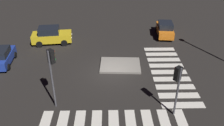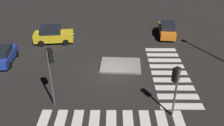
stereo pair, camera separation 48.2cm
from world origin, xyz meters
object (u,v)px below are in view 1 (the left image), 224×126
(car_yellow, at_px, (51,35))
(traffic_light_east, at_px, (177,79))
(traffic_light_south, at_px, (52,65))
(traffic_island, at_px, (120,65))
(car_orange, at_px, (165,29))
(car_blue, at_px, (2,57))

(car_yellow, bearing_deg, traffic_light_east, -54.22)
(traffic_light_east, distance_m, traffic_light_south, 8.32)
(car_yellow, bearing_deg, traffic_island, -41.69)
(car_yellow, bearing_deg, car_orange, 1.22)
(car_blue, bearing_deg, car_yellow, -42.78)
(car_orange, height_order, traffic_light_south, traffic_light_south)
(car_blue, bearing_deg, traffic_island, -97.17)
(traffic_island, bearing_deg, car_blue, 177.37)
(car_orange, relative_size, car_blue, 1.05)
(car_yellow, relative_size, car_orange, 1.08)
(car_yellow, distance_m, traffic_light_east, 16.12)
(car_orange, bearing_deg, traffic_light_south, 145.48)
(car_yellow, relative_size, car_blue, 1.13)
(traffic_island, distance_m, traffic_light_east, 7.89)
(car_yellow, xyz_separation_m, car_blue, (-3.72, -4.72, -0.10))
(car_blue, relative_size, traffic_light_east, 1.05)
(car_yellow, relative_size, traffic_light_south, 0.99)
(car_orange, distance_m, car_blue, 18.02)
(car_yellow, xyz_separation_m, car_orange, (13.08, 1.79, -0.07))
(traffic_light_east, xyz_separation_m, traffic_light_south, (-8.24, 1.01, 0.58))
(car_orange, distance_m, traffic_light_south, 16.63)
(car_yellow, bearing_deg, traffic_light_south, -83.34)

